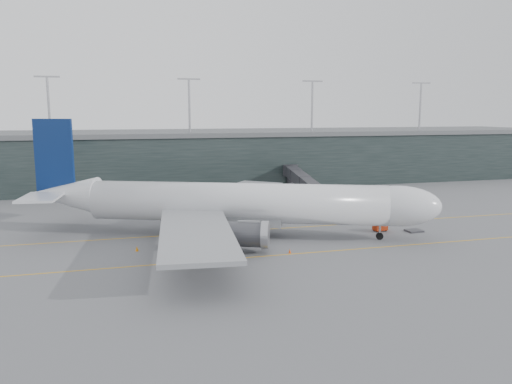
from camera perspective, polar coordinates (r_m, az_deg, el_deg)
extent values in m
plane|color=#545459|center=(90.15, -6.44, -4.12)|extent=(320.00, 320.00, 0.00)
cube|color=gold|center=(86.31, -6.04, -4.71)|extent=(160.00, 0.25, 0.02)
cube|color=gold|center=(71.10, -3.96, -7.70)|extent=(160.00, 0.25, 0.02)
cube|color=gold|center=(110.25, -5.46, -1.66)|extent=(0.25, 60.00, 0.02)
cube|color=black|center=(146.02, -9.97, 3.66)|extent=(240.00, 35.00, 14.00)
cube|color=#55585A|center=(145.51, -10.06, 6.64)|extent=(240.00, 36.00, 1.20)
cylinder|color=#9E9EA3|center=(135.87, -22.61, 9.04)|extent=(0.60, 0.60, 14.00)
cylinder|color=#9E9EA3|center=(136.01, -7.63, 9.65)|extent=(0.60, 0.60, 14.00)
cylinder|color=#9E9EA3|center=(144.87, 6.43, 9.64)|extent=(0.60, 0.60, 14.00)
cylinder|color=#9E9EA3|center=(161.01, 18.25, 9.18)|extent=(0.60, 0.60, 14.00)
cylinder|color=silver|center=(83.20, -2.11, -1.22)|extent=(47.85, 24.31, 6.59)
ellipsoid|color=silver|center=(83.34, 15.89, -1.55)|extent=(15.30, 11.27, 6.59)
cone|color=silver|center=(92.63, -20.97, -0.29)|extent=(13.21, 10.22, 6.33)
cube|color=gray|center=(83.86, -2.82, -2.92)|extent=(17.77, 11.26, 2.13)
cube|color=black|center=(83.91, 18.65, -0.87)|extent=(3.36, 3.83, 0.85)
cube|color=gray|center=(68.20, -6.88, -4.51)|extent=(12.65, 31.65, 0.58)
cylinder|color=#3E3F44|center=(73.73, -1.66, -4.85)|extent=(8.29, 6.22, 3.72)
cube|color=gray|center=(99.92, -2.47, -0.10)|extent=(26.47, 30.22, 0.58)
cylinder|color=#3E3F44|center=(93.29, 0.14, -1.88)|extent=(8.29, 6.22, 3.72)
cube|color=#0A1F54|center=(92.60, -22.09, 3.82)|extent=(6.61, 3.06, 12.76)
cube|color=silver|center=(88.02, -23.36, -0.56)|extent=(6.94, 10.20, 0.37)
cube|color=silver|center=(98.18, -19.97, 0.58)|extent=(10.42, 11.16, 0.37)
cylinder|color=black|center=(84.01, 13.94, -4.91)|extent=(1.24, 0.83, 1.17)
cylinder|color=#9E9EA3|center=(83.83, 13.97, -4.38)|extent=(0.32, 0.32, 2.76)
cylinder|color=black|center=(80.13, -5.67, -5.28)|extent=(1.48, 1.01, 1.38)
cylinder|color=black|center=(89.84, -4.28, -3.68)|extent=(1.48, 1.01, 1.38)
cube|color=#29282D|center=(97.13, 7.12, -0.14)|extent=(3.86, 4.18, 2.82)
cube|color=#29282D|center=(105.25, 6.24, 0.59)|extent=(4.98, 13.35, 2.52)
cube|color=#29282D|center=(118.04, 5.10, 1.53)|extent=(5.23, 13.40, 2.62)
cube|color=#29282D|center=(130.90, 4.19, 2.29)|extent=(5.48, 13.45, 2.72)
cylinder|color=#9E9EA3|center=(106.44, 6.14, -1.02)|extent=(0.50, 0.50, 3.83)
cube|color=#3E3F44|center=(106.72, 6.13, -1.85)|extent=(2.27, 1.87, 0.71)
cylinder|color=#29282D|center=(133.33, 0.84, 2.44)|extent=(4.03, 4.03, 3.03)
cylinder|color=#29282D|center=(133.74, 0.84, 1.06)|extent=(1.82, 1.82, 3.63)
cube|color=#A1270B|center=(89.79, 14.00, -3.81)|extent=(2.51, 1.79, 1.37)
cylinder|color=black|center=(89.04, 13.76, -4.36)|extent=(0.44, 0.22, 0.42)
cylinder|color=black|center=(90.05, 14.62, -4.24)|extent=(0.44, 0.22, 0.42)
cylinder|color=black|center=(89.85, 13.35, -4.22)|extent=(0.44, 0.22, 0.42)
cylinder|color=black|center=(90.85, 14.21, -4.11)|extent=(0.44, 0.22, 0.42)
cube|color=#343438|center=(91.27, 17.62, -4.23)|extent=(2.82, 2.30, 0.27)
cube|color=#3E3F44|center=(100.35, -10.26, -2.77)|extent=(2.13, 1.81, 0.19)
cube|color=#A8ACB4|center=(100.18, -10.27, -2.29)|extent=(1.74, 1.66, 1.42)
cube|color=#27559C|center=(100.04, -10.28, -1.87)|extent=(1.79, 1.71, 0.08)
cube|color=#3E3F44|center=(100.22, -8.08, -2.73)|extent=(1.94, 1.58, 0.19)
cube|color=#B6BDC3|center=(100.05, -8.10, -2.25)|extent=(1.56, 1.47, 1.41)
cube|color=#27559C|center=(99.91, -8.11, -1.84)|extent=(1.61, 1.52, 0.08)
cube|color=#3E3F44|center=(100.86, -7.61, -2.64)|extent=(2.29, 2.11, 0.18)
cube|color=#9EA4AA|center=(100.70, -7.62, -2.18)|extent=(1.92, 1.87, 1.38)
cube|color=#27559C|center=(100.56, -7.63, -1.78)|extent=(1.98, 1.93, 0.07)
cone|color=orange|center=(94.01, 13.85, -3.56)|extent=(0.45, 0.45, 0.72)
cone|color=#D0430B|center=(74.10, 3.88, -6.74)|extent=(0.42, 0.42, 0.67)
cone|color=orange|center=(101.77, -3.13, -2.37)|extent=(0.39, 0.39, 0.62)
cone|color=orange|center=(77.05, -13.45, -6.31)|extent=(0.50, 0.50, 0.79)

